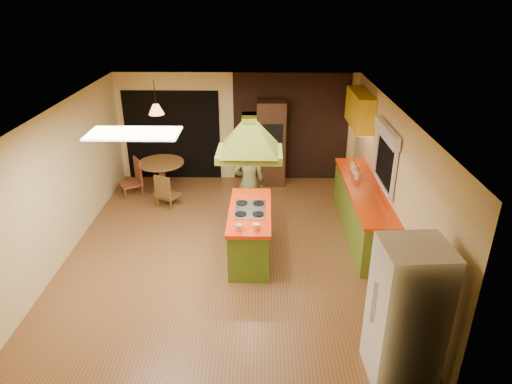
{
  "coord_description": "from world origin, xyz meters",
  "views": [
    {
      "loc": [
        0.6,
        -6.95,
        4.29
      ],
      "look_at": [
        0.5,
        -0.12,
        1.15
      ],
      "focal_mm": 32.0,
      "sensor_mm": 36.0,
      "label": 1
    }
  ],
  "objects_px": {
    "refrigerator": "(406,313)",
    "wall_oven": "(271,143)",
    "canister_large": "(356,169)",
    "kitchen_island": "(250,232)",
    "man": "(249,183)",
    "dining_table": "(162,171)"
  },
  "relations": [
    {
      "from": "refrigerator",
      "to": "wall_oven",
      "type": "bearing_deg",
      "value": 100.37
    },
    {
      "from": "wall_oven",
      "to": "canister_large",
      "type": "bearing_deg",
      "value": -46.97
    },
    {
      "from": "kitchen_island",
      "to": "canister_large",
      "type": "xyz_separation_m",
      "value": [
        2.0,
        1.48,
        0.58
      ]
    },
    {
      "from": "man",
      "to": "canister_large",
      "type": "height_order",
      "value": "man"
    },
    {
      "from": "dining_table",
      "to": "canister_large",
      "type": "xyz_separation_m",
      "value": [
        4.02,
        -1.07,
        0.5
      ]
    },
    {
      "from": "man",
      "to": "canister_large",
      "type": "bearing_deg",
      "value": -179.84
    },
    {
      "from": "man",
      "to": "wall_oven",
      "type": "bearing_deg",
      "value": -109.98
    },
    {
      "from": "kitchen_island",
      "to": "canister_large",
      "type": "bearing_deg",
      "value": 36.85
    },
    {
      "from": "refrigerator",
      "to": "canister_large",
      "type": "height_order",
      "value": "refrigerator"
    },
    {
      "from": "refrigerator",
      "to": "canister_large",
      "type": "xyz_separation_m",
      "value": [
        0.16,
        4.07,
        0.13
      ]
    },
    {
      "from": "kitchen_island",
      "to": "dining_table",
      "type": "bearing_deg",
      "value": 128.71
    },
    {
      "from": "wall_oven",
      "to": "dining_table",
      "type": "height_order",
      "value": "wall_oven"
    },
    {
      "from": "kitchen_island",
      "to": "refrigerator",
      "type": "xyz_separation_m",
      "value": [
        1.84,
        -2.59,
        0.44
      ]
    },
    {
      "from": "kitchen_island",
      "to": "canister_large",
      "type": "distance_m",
      "value": 2.56
    },
    {
      "from": "kitchen_island",
      "to": "dining_table",
      "type": "xyz_separation_m",
      "value": [
        -2.01,
        2.55,
        0.08
      ]
    },
    {
      "from": "kitchen_island",
      "to": "refrigerator",
      "type": "bearing_deg",
      "value": -54.14
    },
    {
      "from": "dining_table",
      "to": "canister_large",
      "type": "relative_size",
      "value": 5.06
    },
    {
      "from": "kitchen_island",
      "to": "dining_table",
      "type": "height_order",
      "value": "kitchen_island"
    },
    {
      "from": "man",
      "to": "canister_large",
      "type": "xyz_separation_m",
      "value": [
        2.05,
        0.26,
        0.2
      ]
    },
    {
      "from": "refrigerator",
      "to": "dining_table",
      "type": "xyz_separation_m",
      "value": [
        -3.86,
        5.14,
        -0.37
      ]
    },
    {
      "from": "man",
      "to": "dining_table",
      "type": "distance_m",
      "value": 2.39
    },
    {
      "from": "wall_oven",
      "to": "canister_large",
      "type": "distance_m",
      "value": 2.33
    }
  ]
}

